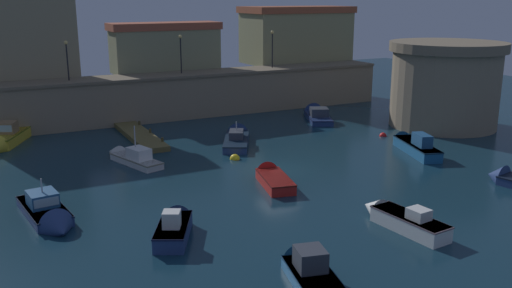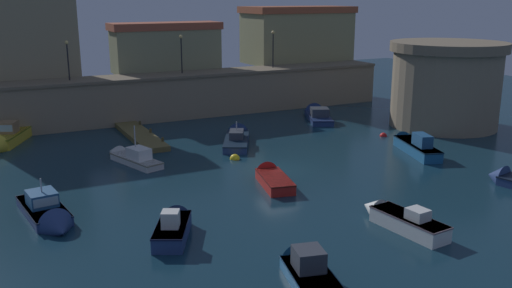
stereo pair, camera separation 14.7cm
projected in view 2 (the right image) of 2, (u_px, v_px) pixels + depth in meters
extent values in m
plane|color=#112D3D|center=(277.00, 170.00, 37.11)|extent=(103.50, 103.50, 0.00)
cube|color=gray|center=(181.00, 96.00, 53.12)|extent=(42.55, 3.67, 3.87)
cube|color=#73644F|center=(180.00, 75.00, 52.59)|extent=(42.55, 3.97, 0.24)
cube|color=gray|center=(15.00, 36.00, 48.63)|extent=(10.27, 3.21, 7.87)
cube|color=gray|center=(166.00, 51.00, 55.15)|extent=(10.36, 3.51, 4.08)
cube|color=#A65037|center=(165.00, 26.00, 54.54)|extent=(10.77, 3.65, 0.70)
cube|color=#918C60|center=(297.00, 38.00, 62.80)|extent=(11.45, 5.93, 5.46)
cube|color=#9D4E31|center=(297.00, 10.00, 62.01)|extent=(11.91, 6.17, 0.70)
cylinder|color=gray|center=(445.00, 89.00, 48.79)|extent=(9.15, 9.15, 6.55)
cylinder|color=#776852|center=(449.00, 47.00, 47.85)|extent=(9.88, 9.88, 0.80)
cube|color=brown|center=(140.00, 136.00, 45.25)|extent=(1.90, 9.72, 0.40)
cylinder|color=#463D20|center=(140.00, 125.00, 48.38)|extent=(0.20, 0.20, 0.70)
cylinder|color=#463D20|center=(151.00, 133.00, 45.58)|extent=(0.20, 0.20, 0.70)
cylinder|color=#463D20|center=(163.00, 142.00, 42.78)|extent=(0.20, 0.20, 0.70)
cylinder|color=black|center=(68.00, 62.00, 47.85)|extent=(0.12, 0.12, 3.07)
sphere|color=#F9D172|center=(67.00, 42.00, 47.42)|extent=(0.32, 0.32, 0.32)
cylinder|color=black|center=(182.00, 56.00, 52.24)|extent=(0.12, 0.12, 3.24)
sphere|color=#F9D172|center=(181.00, 37.00, 51.78)|extent=(0.32, 0.32, 0.32)
cylinder|color=black|center=(273.00, 51.00, 56.41)|extent=(0.12, 0.12, 3.37)
sphere|color=#F9D172|center=(273.00, 32.00, 55.95)|extent=(0.32, 0.32, 0.32)
cube|color=navy|center=(319.00, 118.00, 51.79)|extent=(3.83, 5.63, 0.50)
cone|color=navy|center=(313.00, 111.00, 54.98)|extent=(2.19, 1.99, 1.78)
cube|color=#0E1538|center=(319.00, 115.00, 51.73)|extent=(3.90, 5.74, 0.08)
cube|color=#333842|center=(320.00, 112.00, 51.21)|extent=(2.05, 2.04, 0.75)
cube|color=white|center=(409.00, 224.00, 27.26)|extent=(1.72, 4.19, 0.81)
cone|color=white|center=(372.00, 208.00, 29.34)|extent=(1.36, 1.26, 1.25)
cube|color=#705A60|center=(409.00, 217.00, 27.16)|extent=(1.76, 4.27, 0.08)
cube|color=silver|center=(418.00, 214.00, 26.67)|extent=(0.94, 1.05, 0.53)
cube|color=#99B7C6|center=(410.00, 211.00, 27.06)|extent=(0.76, 0.14, 0.32)
cube|color=navy|center=(237.00, 141.00, 43.19)|extent=(4.10, 5.69, 0.57)
cone|color=navy|center=(239.00, 131.00, 46.48)|extent=(2.12, 2.01, 1.66)
cube|color=black|center=(236.00, 138.00, 43.13)|extent=(4.18, 5.80, 0.08)
cube|color=#333842|center=(236.00, 134.00, 43.08)|extent=(1.73, 2.01, 0.56)
cube|color=#99B7C6|center=(237.00, 131.00, 43.90)|extent=(0.87, 0.49, 0.34)
cylinder|color=#B2B2B7|center=(237.00, 129.00, 43.20)|extent=(0.08, 0.08, 1.22)
cube|color=red|center=(275.00, 181.00, 33.75)|extent=(2.29, 3.99, 0.64)
cone|color=red|center=(265.00, 170.00, 35.96)|extent=(1.62, 1.34, 1.43)
cube|color=#4F110D|center=(275.00, 177.00, 33.68)|extent=(2.34, 4.07, 0.08)
cone|color=navy|center=(496.00, 176.00, 34.86)|extent=(1.78, 1.34, 1.61)
cube|color=navy|center=(44.00, 210.00, 29.31)|extent=(2.37, 4.83, 0.54)
cone|color=navy|center=(59.00, 229.00, 26.97)|extent=(1.85, 1.51, 1.69)
cube|color=black|center=(43.00, 206.00, 29.25)|extent=(2.42, 4.93, 0.08)
cube|color=navy|center=(42.00, 198.00, 29.23)|extent=(1.57, 1.75, 0.75)
cube|color=#99B7C6|center=(46.00, 202.00, 28.58)|extent=(1.24, 0.22, 0.45)
cylinder|color=#B2B2B7|center=(42.00, 192.00, 29.05)|extent=(0.08, 0.08, 1.50)
cube|color=gold|center=(10.00, 137.00, 43.96)|extent=(3.90, 5.55, 0.83)
cube|color=#5C6A10|center=(10.00, 133.00, 43.87)|extent=(3.98, 5.67, 0.08)
cube|color=olive|center=(8.00, 127.00, 43.56)|extent=(1.73, 1.71, 0.88)
cube|color=#99B7C6|center=(5.00, 128.00, 42.94)|extent=(1.10, 0.55, 0.53)
cube|color=#195689|center=(311.00, 278.00, 22.25)|extent=(2.33, 3.66, 0.55)
cone|color=#195689|center=(295.00, 255.00, 24.24)|extent=(1.69, 1.27, 1.52)
cube|color=#0B2A4C|center=(311.00, 273.00, 22.19)|extent=(2.38, 3.73, 0.08)
cube|color=#333842|center=(309.00, 259.00, 22.35)|extent=(1.39, 1.46, 0.86)
cube|color=silver|center=(136.00, 161.00, 38.25)|extent=(2.67, 4.77, 0.47)
cone|color=silver|center=(114.00, 153.00, 40.25)|extent=(1.60, 1.61, 1.27)
cube|color=#756F59|center=(136.00, 158.00, 38.20)|extent=(2.72, 4.86, 0.08)
cube|color=silver|center=(139.00, 153.00, 37.83)|extent=(1.52, 1.87, 0.76)
cube|color=#99B7C6|center=(132.00, 150.00, 38.38)|extent=(0.94, 0.35, 0.45)
cylinder|color=#B2B2B7|center=(135.00, 142.00, 37.91)|extent=(0.08, 0.08, 2.22)
cube|color=#195689|center=(417.00, 149.00, 40.76)|extent=(2.94, 5.51, 0.77)
cone|color=#195689|center=(399.00, 138.00, 43.93)|extent=(1.69, 1.74, 1.33)
cube|color=#0C2134|center=(417.00, 144.00, 40.67)|extent=(3.00, 5.62, 0.08)
cube|color=navy|center=(422.00, 140.00, 39.85)|extent=(1.32, 1.90, 0.87)
cube|color=#99B7C6|center=(417.00, 137.00, 40.66)|extent=(0.74, 0.29, 0.52)
cube|color=navy|center=(172.00, 231.00, 26.46)|extent=(2.83, 3.75, 0.76)
cone|color=navy|center=(179.00, 214.00, 28.58)|extent=(1.63, 1.48, 1.33)
cube|color=black|center=(172.00, 225.00, 26.37)|extent=(2.89, 3.83, 0.08)
cube|color=silver|center=(171.00, 219.00, 25.90)|extent=(1.06, 1.05, 0.78)
sphere|color=yellow|center=(235.00, 159.00, 39.54)|extent=(0.71, 0.71, 0.71)
sphere|color=red|center=(383.00, 136.00, 45.98)|extent=(0.59, 0.59, 0.59)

